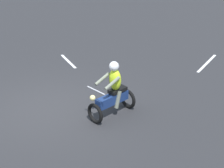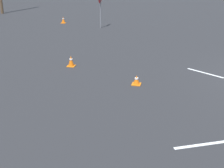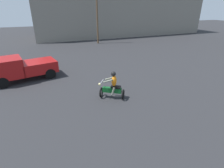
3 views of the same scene
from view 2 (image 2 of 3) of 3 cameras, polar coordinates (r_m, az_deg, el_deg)
stop_sign at (r=20.76m, az=-2.18°, el=14.66°), size 0.70×0.08×2.30m
traffic_cone_near_right at (r=11.18m, az=4.50°, el=0.70°), size 0.32×0.32×0.34m
traffic_cone_mid_center at (r=22.85m, az=-8.90°, el=11.50°), size 0.32×0.32×0.47m
traffic_cone_mid_left at (r=13.21m, az=-7.50°, el=4.16°), size 0.32×0.32×0.46m
lane_stripe_ne at (r=12.89m, az=16.65°, el=1.95°), size 0.92×1.39×0.01m
lane_stripe_nw at (r=7.99m, az=16.31°, el=-10.57°), size 0.77×1.39×0.01m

